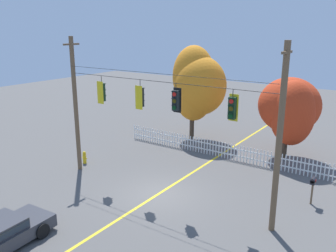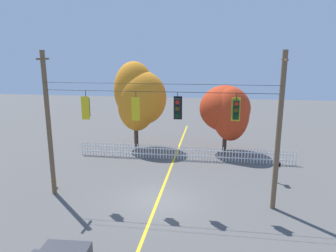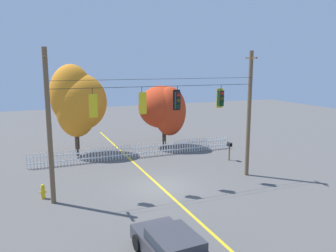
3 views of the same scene
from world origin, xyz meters
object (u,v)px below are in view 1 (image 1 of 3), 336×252
traffic_signal_westbound_side (140,97)px  autumn_maple_mid (290,108)px  traffic_signal_eastbound_side (102,92)px  traffic_signal_northbound_secondary (232,108)px  traffic_signal_northbound_primary (176,100)px  roadside_mailbox (313,183)px  autumn_maple_near_fence (196,85)px  fire_hydrant (84,157)px

traffic_signal_westbound_side → autumn_maple_mid: 10.54m
traffic_signal_eastbound_side → traffic_signal_northbound_secondary: bearing=0.1°
traffic_signal_westbound_side → autumn_maple_mid: size_ratio=0.28×
traffic_signal_westbound_side → traffic_signal_northbound_primary: bearing=0.5°
traffic_signal_westbound_side → traffic_signal_northbound_secondary: same height
autumn_maple_mid → roadside_mailbox: bearing=-62.6°
autumn_maple_near_fence → traffic_signal_northbound_primary: bearing=-65.2°
traffic_signal_eastbound_side → autumn_maple_mid: (7.68, 9.15, -1.60)m
traffic_signal_northbound_primary → autumn_maple_mid: (2.84, 9.13, -1.69)m
traffic_signal_westbound_side → autumn_maple_mid: traffic_signal_westbound_side is taller
traffic_signal_westbound_side → autumn_maple_mid: (4.98, 9.15, -1.62)m
traffic_signal_westbound_side → fire_hydrant: bearing=171.2°
traffic_signal_eastbound_side → autumn_maple_near_fence: size_ratio=0.21×
traffic_signal_eastbound_side → traffic_signal_northbound_primary: 4.84m
traffic_signal_northbound_primary → autumn_maple_near_fence: (-4.41, 9.55, -0.86)m
autumn_maple_near_fence → autumn_maple_mid: autumn_maple_near_fence is taller
traffic_signal_eastbound_side → autumn_maple_mid: 12.05m
traffic_signal_eastbound_side → fire_hydrant: traffic_signal_eastbound_side is taller
fire_hydrant → roadside_mailbox: roadside_mailbox is taller
traffic_signal_northbound_primary → roadside_mailbox: traffic_signal_northbound_primary is taller
traffic_signal_northbound_primary → traffic_signal_eastbound_side: bearing=-179.8°
autumn_maple_mid → fire_hydrant: 13.64m
fire_hydrant → traffic_signal_eastbound_side: bearing=-17.2°
autumn_maple_near_fence → traffic_signal_westbound_side: bearing=-76.7°
traffic_signal_westbound_side → traffic_signal_northbound_primary: size_ratio=1.05×
traffic_signal_northbound_primary → traffic_signal_northbound_secondary: bearing=-0.0°
traffic_signal_northbound_primary → autumn_maple_near_fence: autumn_maple_near_fence is taller
autumn_maple_near_fence → fire_hydrant: autumn_maple_near_fence is taller
roadside_mailbox → traffic_signal_eastbound_side: bearing=-162.3°
traffic_signal_northbound_secondary → autumn_maple_near_fence: bearing=127.4°
traffic_signal_eastbound_side → traffic_signal_westbound_side: 2.70m
autumn_maple_mid → traffic_signal_northbound_secondary: bearing=-89.7°
traffic_signal_eastbound_side → traffic_signal_northbound_primary: same height
traffic_signal_westbound_side → fire_hydrant: (-5.40, 0.84, -4.65)m
autumn_maple_mid → roadside_mailbox: 6.86m
roadside_mailbox → autumn_maple_near_fence: bearing=148.9°
traffic_signal_eastbound_side → roadside_mailbox: size_ratio=1.08×
traffic_signal_westbound_side → traffic_signal_northbound_secondary: size_ratio=1.06×
autumn_maple_near_fence → roadside_mailbox: size_ratio=5.12×
traffic_signal_eastbound_side → traffic_signal_westbound_side: bearing=0.0°
roadside_mailbox → autumn_maple_mid: bearing=117.4°
autumn_maple_mid → fire_hydrant: (-10.38, -8.31, -3.03)m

